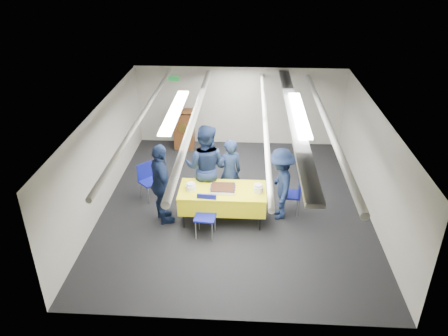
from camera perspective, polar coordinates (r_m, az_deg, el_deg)
The scene contains 14 objects.
ground at distance 10.20m, azimuth 1.50°, elevation -4.74°, with size 7.00×7.00×0.00m, color black.
room_shell at distance 9.73m, azimuth 2.26°, elevation 5.59°, with size 6.00×7.00×2.30m.
serving_table at distance 9.36m, azimuth -0.17°, elevation -3.94°, with size 1.85×0.91×0.77m.
sheet_cake at distance 9.20m, azimuth -0.14°, elevation -2.70°, with size 0.54×0.42×0.09m.
plate_stack_left at distance 9.23m, azimuth -4.34°, elevation -2.46°, with size 0.22×0.22×0.16m.
plate_stack_right at distance 9.16m, azimuth 4.49°, elevation -2.67°, with size 0.21×0.21×0.18m.
podium at distance 12.75m, azimuth -5.23°, elevation 5.21°, with size 0.62×0.53×1.25m.
chair_near at distance 8.99m, azimuth -2.37°, elevation -5.67°, with size 0.46×0.46×0.87m.
chair_right at distance 9.77m, azimuth 9.20°, elevation -3.04°, with size 0.45×0.45×0.87m.
chair_left at distance 10.36m, azimuth -9.94°, elevation -1.22°, with size 0.59×0.59×0.87m.
sailor_a at distance 9.79m, azimuth 0.69°, elevation -0.65°, with size 0.60×0.39×1.64m, color black.
sailor_b at distance 9.69m, azimuth -2.45°, elevation 0.14°, with size 0.96×0.75×1.98m, color black.
sailor_c at distance 9.26m, azimuth -8.18°, elevation -2.13°, with size 1.06×0.44×1.82m, color black.
sailor_d at distance 9.44m, azimuth 7.37°, elevation -2.10°, with size 1.05×0.61×1.63m, color black.
Camera 1 is at (0.23, -8.60, 5.48)m, focal length 35.00 mm.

